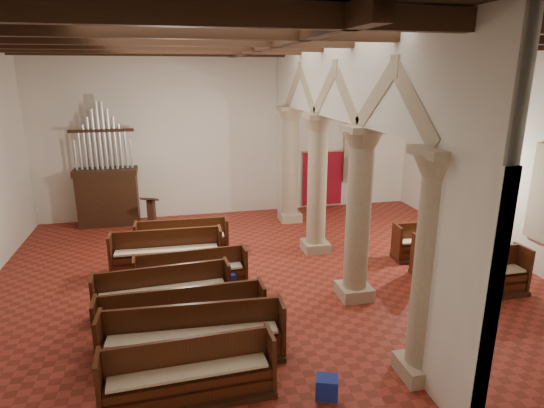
% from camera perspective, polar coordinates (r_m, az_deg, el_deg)
% --- Properties ---
extents(floor, '(14.00, 14.00, 0.00)m').
position_cam_1_polar(floor, '(12.06, -0.59, -9.20)').
color(floor, maroon).
rests_on(floor, ground).
extents(ceiling, '(14.00, 14.00, 0.00)m').
position_cam_1_polar(ceiling, '(10.93, -0.69, 20.54)').
color(ceiling, black).
rests_on(ceiling, wall_back).
extents(wall_back, '(14.00, 0.02, 6.00)m').
position_cam_1_polar(wall_back, '(16.95, -4.94, 8.76)').
color(wall_back, white).
rests_on(wall_back, floor).
extents(wall_front, '(14.00, 0.02, 6.00)m').
position_cam_1_polar(wall_front, '(5.62, 12.39, -6.91)').
color(wall_front, white).
rests_on(wall_front, floor).
extents(wall_right, '(0.02, 12.00, 6.00)m').
position_cam_1_polar(wall_right, '(14.29, 28.12, 5.55)').
color(wall_right, white).
rests_on(wall_right, floor).
extents(ceiling_beams, '(13.80, 11.80, 0.30)m').
position_cam_1_polar(ceiling_beams, '(10.92, -0.68, 19.60)').
color(ceiling_beams, '#311E0F').
rests_on(ceiling_beams, wall_back).
extents(arcade, '(0.90, 11.90, 6.00)m').
position_cam_1_polar(arcade, '(11.52, 8.23, 8.00)').
color(arcade, tan).
rests_on(arcade, floor).
extents(window_right_b, '(0.03, 1.00, 2.20)m').
position_cam_1_polar(window_right_b, '(16.36, 22.10, 4.53)').
color(window_right_b, '#398161').
rests_on(window_right_b, wall_right).
extents(window_back, '(1.00, 0.03, 2.20)m').
position_cam_1_polar(window_back, '(18.40, 10.85, 6.60)').
color(window_back, '#398161').
rests_on(window_back, wall_back).
extents(pipe_organ, '(2.10, 0.85, 4.40)m').
position_cam_1_polar(pipe_organ, '(16.74, -20.00, 2.08)').
color(pipe_organ, '#311E0F').
rests_on(pipe_organ, floor).
extents(lectern, '(0.61, 0.64, 1.24)m').
position_cam_1_polar(lectern, '(15.76, -14.85, -1.56)').
color(lectern, '#321D10').
rests_on(lectern, floor).
extents(dossal_curtain, '(1.80, 0.07, 2.17)m').
position_cam_1_polar(dossal_curtain, '(18.00, 6.35, 3.23)').
color(dossal_curtain, maroon).
rests_on(dossal_curtain, floor).
extents(processional_banner, '(0.48, 0.61, 2.24)m').
position_cam_1_polar(processional_banner, '(17.73, 10.72, 1.55)').
color(processional_banner, '#311E0F').
rests_on(processional_banner, floor).
extents(hymnal_box_a, '(0.44, 0.40, 0.36)m').
position_cam_1_polar(hymnal_box_a, '(7.96, 6.89, -21.85)').
color(hymnal_box_a, navy).
rests_on(hymnal_box_a, floor).
extents(hymnal_box_b, '(0.38, 0.31, 0.37)m').
position_cam_1_polar(hymnal_box_b, '(10.24, -4.89, -12.39)').
color(hymnal_box_b, navy).
rests_on(hymnal_box_b, floor).
extents(hymnal_box_c, '(0.36, 0.30, 0.34)m').
position_cam_1_polar(hymnal_box_c, '(11.34, -5.48, -9.50)').
color(hymnal_box_c, navy).
rests_on(hymnal_box_c, floor).
extents(tube_heater_b, '(0.85, 0.41, 0.09)m').
position_cam_1_polar(tube_heater_b, '(9.19, -11.57, -17.20)').
color(tube_heater_b, silver).
rests_on(tube_heater_b, floor).
extents(nave_pew_0, '(2.81, 0.81, 1.05)m').
position_cam_1_polar(nave_pew_0, '(8.02, -10.29, -21.08)').
color(nave_pew_0, '#311E0F').
rests_on(nave_pew_0, floor).
extents(nave_pew_1, '(3.38, 0.90, 1.08)m').
position_cam_1_polar(nave_pew_1, '(8.88, -9.74, -16.91)').
color(nave_pew_1, '#311E0F').
rests_on(nave_pew_1, floor).
extents(nave_pew_2, '(3.31, 0.77, 1.07)m').
position_cam_1_polar(nave_pew_2, '(9.51, -11.13, -14.59)').
color(nave_pew_2, '#311E0F').
rests_on(nave_pew_2, floor).
extents(nave_pew_3, '(3.01, 0.88, 1.03)m').
position_cam_1_polar(nave_pew_3, '(10.62, -13.42, -11.36)').
color(nave_pew_3, '#311E0F').
rests_on(nave_pew_3, floor).
extents(nave_pew_4, '(2.75, 0.80, 0.99)m').
position_cam_1_polar(nave_pew_4, '(11.46, -10.02, -9.09)').
color(nave_pew_4, '#311E0F').
rests_on(nave_pew_4, floor).
extents(nave_pew_5, '(2.96, 0.82, 1.11)m').
position_cam_1_polar(nave_pew_5, '(12.67, -12.99, -6.53)').
color(nave_pew_5, '#311E0F').
rests_on(nave_pew_5, floor).
extents(nave_pew_6, '(2.68, 0.79, 1.05)m').
position_cam_1_polar(nave_pew_6, '(13.59, -11.14, -4.92)').
color(nave_pew_6, '#311E0F').
rests_on(nave_pew_6, floor).
extents(aisle_pew_0, '(2.35, 0.78, 1.14)m').
position_cam_1_polar(aisle_pew_0, '(12.10, 24.60, -8.68)').
color(aisle_pew_0, '#311E0F').
rests_on(aisle_pew_0, floor).
extents(aisle_pew_1, '(1.99, 0.85, 1.13)m').
position_cam_1_polar(aisle_pew_1, '(12.94, 21.45, -6.70)').
color(aisle_pew_1, '#311E0F').
rests_on(aisle_pew_1, floor).
extents(aisle_pew_2, '(1.93, 0.83, 1.05)m').
position_cam_1_polar(aisle_pew_2, '(13.82, 18.77, -5.11)').
color(aisle_pew_2, '#311E0F').
rests_on(aisle_pew_2, floor).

